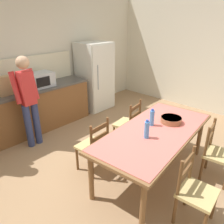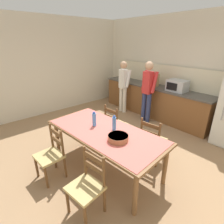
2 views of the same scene
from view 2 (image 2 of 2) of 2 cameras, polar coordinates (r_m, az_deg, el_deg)
ground_plane at (r=3.76m, az=2.68°, el=-13.63°), size 8.32×8.32×0.00m
wall_back at (r=5.31m, az=24.87°, el=12.15°), size 6.52×0.12×2.90m
wall_left at (r=5.89m, az=-20.03°, el=13.69°), size 0.12×5.20×2.90m
kitchen_counter at (r=5.61m, az=13.17°, el=3.70°), size 3.59×0.66×0.93m
counter_splashback at (r=5.67m, az=15.79°, el=11.66°), size 3.55×0.03×0.60m
microwave at (r=5.04m, az=20.54°, el=8.06°), size 0.50×0.39×0.30m
paper_bag at (r=5.41m, az=13.62°, el=10.10°), size 0.24×0.16×0.36m
dining_table at (r=3.05m, az=-2.38°, el=-7.26°), size 2.24×1.17×0.78m
bottle_near_centre at (r=3.14m, az=-5.83°, el=-2.41°), size 0.07×0.07×0.27m
bottle_off_centre at (r=2.97m, az=0.73°, el=-3.84°), size 0.07×0.07×0.27m
serving_bowl at (r=2.72m, az=2.00°, el=-8.31°), size 0.32×0.32×0.09m
chair_side_far_right at (r=3.46m, az=13.03°, el=-9.00°), size 0.48×0.46×0.91m
chair_side_near_right at (r=2.51m, az=-8.06°, el=-22.75°), size 0.47×0.45×0.91m
chair_side_near_left at (r=3.17m, az=-19.28°, el=-13.01°), size 0.45×0.43×0.91m
chair_side_far_left at (r=3.97m, az=1.04°, el=-4.09°), size 0.44×0.42×0.91m
person_at_sink at (r=5.60m, az=3.72°, el=8.96°), size 0.41×0.28×1.63m
person_at_counter at (r=4.95m, az=11.55°, el=7.28°), size 0.43×0.30×1.71m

